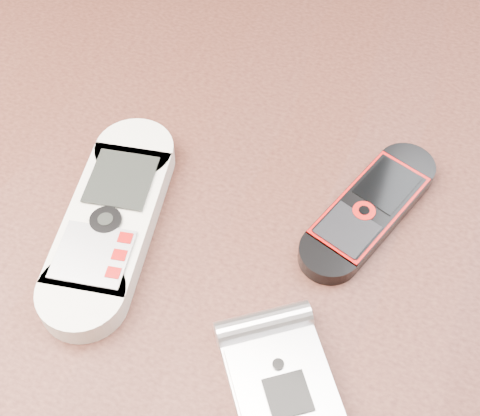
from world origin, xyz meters
name	(u,v)px	position (x,y,z in m)	size (l,w,h in m)	color
table	(234,286)	(0.00, 0.00, 0.64)	(1.20, 0.80, 0.75)	black
nokia_white	(111,220)	(-0.08, -0.04, 0.76)	(0.06, 0.18, 0.02)	silver
nokia_black_red	(369,209)	(0.09, 0.03, 0.76)	(0.04, 0.14, 0.01)	black
motorola_razr	(289,405)	(0.08, -0.12, 0.76)	(0.06, 0.12, 0.02)	silver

